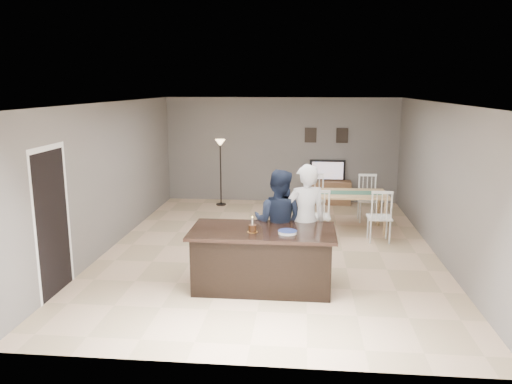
# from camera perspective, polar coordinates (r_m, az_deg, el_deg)

# --- Properties ---
(floor) EXTENTS (8.00, 8.00, 0.00)m
(floor) POSITION_cam_1_polar(r_m,az_deg,el_deg) (9.40, 1.67, -6.50)
(floor) COLOR #D6AE89
(floor) RESTS_ON ground
(room_shell) EXTENTS (8.00, 8.00, 8.00)m
(room_shell) POSITION_cam_1_polar(r_m,az_deg,el_deg) (9.01, 1.74, 3.66)
(room_shell) COLOR slate
(room_shell) RESTS_ON floor
(kitchen_island) EXTENTS (2.15, 1.10, 0.90)m
(kitchen_island) POSITION_cam_1_polar(r_m,az_deg,el_deg) (7.55, 0.76, -7.57)
(kitchen_island) COLOR black
(kitchen_island) RESTS_ON floor
(tv_console) EXTENTS (1.20, 0.40, 0.60)m
(tv_console) POSITION_cam_1_polar(r_m,az_deg,el_deg) (12.96, 8.11, -0.05)
(tv_console) COLOR brown
(tv_console) RESTS_ON floor
(television) EXTENTS (0.91, 0.12, 0.53)m
(television) POSITION_cam_1_polar(r_m,az_deg,el_deg) (12.92, 8.17, 2.46)
(television) COLOR black
(television) RESTS_ON tv_console
(tv_screen_glow) EXTENTS (0.78, 0.00, 0.78)m
(tv_screen_glow) POSITION_cam_1_polar(r_m,az_deg,el_deg) (12.84, 8.19, 2.43)
(tv_screen_glow) COLOR orange
(tv_screen_glow) RESTS_ON tv_console
(picture_frames) EXTENTS (1.10, 0.02, 0.38)m
(picture_frames) POSITION_cam_1_polar(r_m,az_deg,el_deg) (12.94, 8.04, 6.44)
(picture_frames) COLOR black
(picture_frames) RESTS_ON room_shell
(doorway) EXTENTS (0.00, 2.10, 2.65)m
(doorway) POSITION_cam_1_polar(r_m,az_deg,el_deg) (7.69, -22.35, -1.89)
(doorway) COLOR black
(doorway) RESTS_ON floor
(woman) EXTENTS (0.76, 0.60, 1.81)m
(woman) POSITION_cam_1_polar(r_m,az_deg,el_deg) (7.92, 5.67, -3.27)
(woman) COLOR silver
(woman) RESTS_ON floor
(man) EXTENTS (0.96, 0.83, 1.71)m
(man) POSITION_cam_1_polar(r_m,az_deg,el_deg) (7.98, 2.58, -3.47)
(man) COLOR #181F34
(man) RESTS_ON floor
(birthday_cake) EXTENTS (0.15, 0.15, 0.24)m
(birthday_cake) POSITION_cam_1_polar(r_m,az_deg,el_deg) (7.29, -0.41, -4.17)
(birthday_cake) COLOR gold
(birthday_cake) RESTS_ON kitchen_island
(plate_stack) EXTENTS (0.28, 0.28, 0.04)m
(plate_stack) POSITION_cam_1_polar(r_m,az_deg,el_deg) (7.24, 3.62, -4.59)
(plate_stack) COLOR white
(plate_stack) RESTS_ON kitchen_island
(dining_table) EXTENTS (1.74, 1.97, 1.04)m
(dining_table) POSITION_cam_1_polar(r_m,az_deg,el_deg) (10.60, 10.15, -0.81)
(dining_table) COLOR tan
(dining_table) RESTS_ON floor
(floor_lamp) EXTENTS (0.25, 0.25, 1.68)m
(floor_lamp) POSITION_cam_1_polar(r_m,az_deg,el_deg) (12.57, -4.10, 4.31)
(floor_lamp) COLOR black
(floor_lamp) RESTS_ON floor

